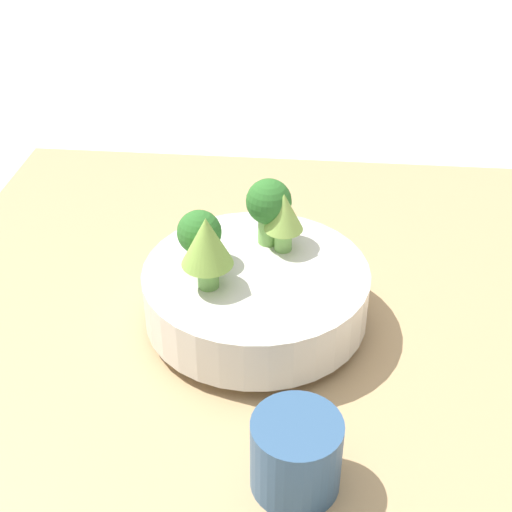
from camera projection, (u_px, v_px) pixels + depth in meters
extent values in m
plane|color=silver|center=(261.00, 367.00, 0.87)|extent=(6.00, 6.00, 0.00)
cube|color=tan|center=(261.00, 352.00, 0.86)|extent=(0.95, 0.90, 0.05)
cylinder|color=silver|center=(256.00, 318.00, 0.87)|extent=(0.12, 0.12, 0.01)
cylinder|color=silver|center=(256.00, 292.00, 0.84)|extent=(0.27, 0.27, 0.06)
cylinder|color=#7AB256|center=(283.00, 239.00, 0.86)|extent=(0.02, 0.02, 0.03)
cone|color=#93B751|center=(284.00, 212.00, 0.83)|extent=(0.05, 0.05, 0.05)
cylinder|color=#609347|center=(200.00, 253.00, 0.84)|extent=(0.03, 0.03, 0.02)
sphere|color=#2D6B28|center=(199.00, 232.00, 0.82)|extent=(0.05, 0.05, 0.05)
cylinder|color=#6BA34C|center=(208.00, 275.00, 0.79)|extent=(0.02, 0.02, 0.03)
cone|color=#84AD47|center=(207.00, 241.00, 0.77)|extent=(0.06, 0.06, 0.06)
cylinder|color=#7AB256|center=(270.00, 229.00, 0.87)|extent=(0.03, 0.03, 0.04)
sphere|color=#2D6B28|center=(270.00, 202.00, 0.84)|extent=(0.06, 0.06, 0.06)
cylinder|color=#33567F|center=(296.00, 454.00, 0.65)|extent=(0.08, 0.08, 0.08)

